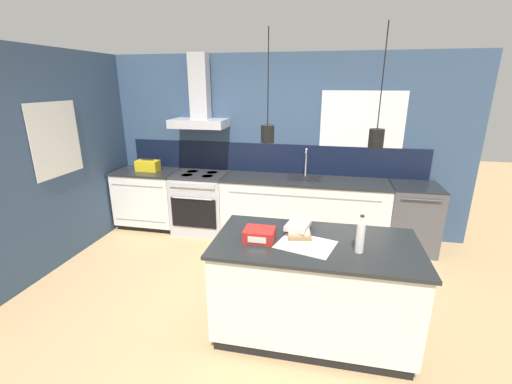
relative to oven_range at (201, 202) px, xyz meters
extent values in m
plane|color=tan|center=(1.03, -1.69, -0.46)|extent=(16.00, 16.00, 0.00)
cube|color=#354C6B|center=(1.03, 0.34, 0.84)|extent=(5.60, 0.06, 2.60)
cube|color=black|center=(1.03, 0.30, 0.67)|extent=(4.42, 0.02, 0.43)
cube|color=white|center=(2.28, 0.30, 1.16)|extent=(1.12, 0.01, 0.96)
cube|color=black|center=(2.28, 0.31, 1.16)|extent=(1.04, 0.01, 0.88)
cube|color=#B5B5BA|center=(0.00, 0.08, 1.18)|extent=(0.80, 0.46, 0.12)
cube|color=#B5B5BA|center=(0.00, 0.17, 1.69)|extent=(0.26, 0.20, 0.90)
cylinder|color=black|center=(1.35, -1.90, 1.78)|extent=(0.01, 0.01, 0.73)
cylinder|color=black|center=(1.35, -1.90, 1.35)|extent=(0.11, 0.11, 0.14)
sphere|color=#F9D18C|center=(1.35, -1.90, 1.35)|extent=(0.06, 0.06, 0.06)
cylinder|color=black|center=(2.18, -1.99, 1.78)|extent=(0.01, 0.01, 0.72)
cylinder|color=black|center=(2.18, -1.99, 1.35)|extent=(0.11, 0.11, 0.14)
sphere|color=#F9D18C|center=(2.18, -1.99, 1.35)|extent=(0.06, 0.06, 0.06)
cube|color=#354C6B|center=(-1.40, -0.99, 0.84)|extent=(0.06, 3.80, 2.60)
cube|color=white|center=(-1.35, -1.14, 1.09)|extent=(0.01, 0.76, 0.88)
cube|color=black|center=(-1.36, -1.14, 1.09)|extent=(0.01, 0.68, 0.80)
cube|color=black|center=(-0.86, 0.03, -0.41)|extent=(0.90, 0.56, 0.09)
cube|color=silver|center=(-0.86, 0.00, 0.03)|extent=(0.93, 0.62, 0.79)
cube|color=gray|center=(-0.86, -0.31, 0.30)|extent=(0.82, 0.01, 0.01)
cube|color=gray|center=(-0.86, -0.31, -0.25)|extent=(0.82, 0.01, 0.01)
cube|color=#232626|center=(-0.86, 0.00, 0.44)|extent=(0.95, 0.64, 0.03)
cube|color=black|center=(1.55, 0.03, -0.41)|extent=(2.23, 0.56, 0.09)
cube|color=silver|center=(1.55, 0.00, 0.03)|extent=(2.30, 0.62, 0.79)
cube|color=gray|center=(1.55, -0.31, 0.30)|extent=(2.02, 0.01, 0.01)
cube|color=gray|center=(1.55, -0.31, -0.25)|extent=(2.02, 0.01, 0.01)
cube|color=#232626|center=(1.55, 0.00, 0.44)|extent=(2.32, 0.64, 0.03)
cube|color=#262628|center=(1.55, 0.05, 0.45)|extent=(0.48, 0.34, 0.01)
cylinder|color=#B5B5BA|center=(1.55, 0.18, 0.65)|extent=(0.02, 0.02, 0.39)
sphere|color=#B5B5BA|center=(1.55, 0.18, 0.85)|extent=(0.03, 0.03, 0.03)
cylinder|color=#B5B5BA|center=(1.55, 0.12, 0.83)|extent=(0.02, 0.12, 0.02)
cube|color=#B5B5BA|center=(0.00, 0.00, -0.02)|extent=(0.79, 0.62, 0.87)
cube|color=black|center=(0.00, -0.31, -0.06)|extent=(0.68, 0.02, 0.44)
cylinder|color=#B5B5BA|center=(0.00, -0.34, 0.17)|extent=(0.59, 0.02, 0.02)
cube|color=#B5B5BA|center=(0.00, -0.32, 0.36)|extent=(0.68, 0.02, 0.07)
cube|color=#2D2D30|center=(0.00, 0.00, 0.43)|extent=(0.79, 0.60, 0.04)
cylinder|color=black|center=(-0.16, 0.11, 0.45)|extent=(0.17, 0.17, 0.00)
cylinder|color=black|center=(0.16, 0.11, 0.45)|extent=(0.17, 0.17, 0.00)
cylinder|color=black|center=(-0.16, -0.10, 0.45)|extent=(0.17, 0.17, 0.00)
cylinder|color=black|center=(0.16, -0.10, 0.45)|extent=(0.17, 0.17, 0.00)
cube|color=#4C4C51|center=(3.02, 0.00, -0.01)|extent=(0.63, 0.62, 0.89)
cube|color=black|center=(3.02, 0.00, 0.44)|extent=(0.63, 0.62, 0.02)
cylinder|color=#4C4C51|center=(3.02, -0.33, 0.36)|extent=(0.47, 0.02, 0.02)
cube|color=black|center=(1.79, -1.96, -0.41)|extent=(1.62, 0.82, 0.09)
cube|color=silver|center=(1.79, -1.96, 0.03)|extent=(1.69, 0.86, 0.79)
cube|color=#232626|center=(1.79, -1.96, 0.44)|extent=(1.74, 0.91, 0.03)
cylinder|color=silver|center=(2.13, -2.07, 0.58)|extent=(0.07, 0.07, 0.25)
cylinder|color=silver|center=(2.13, -2.07, 0.73)|extent=(0.03, 0.03, 0.06)
cylinder|color=#262628|center=(2.13, -2.07, 0.76)|extent=(0.03, 0.03, 0.01)
cube|color=olive|center=(1.63, -1.84, 0.47)|extent=(0.25, 0.33, 0.04)
cube|color=beige|center=(1.63, -1.82, 0.50)|extent=(0.19, 0.29, 0.03)
cube|color=beige|center=(1.62, -1.82, 0.54)|extent=(0.24, 0.29, 0.04)
cube|color=red|center=(1.31, -2.02, 0.51)|extent=(0.26, 0.21, 0.10)
cube|color=white|center=(1.31, -2.13, 0.51)|extent=(0.15, 0.01, 0.05)
cube|color=silver|center=(1.71, -2.03, 0.46)|extent=(0.53, 0.47, 0.01)
cube|color=gold|center=(-0.84, 0.00, 0.53)|extent=(0.34, 0.18, 0.16)
cylinder|color=black|center=(-0.84, 0.00, 0.63)|extent=(0.20, 0.02, 0.02)
camera|label=1|loc=(1.83, -4.64, 1.75)|focal=24.00mm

